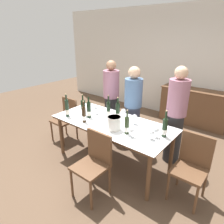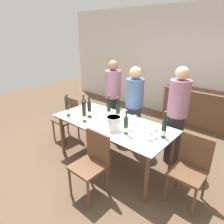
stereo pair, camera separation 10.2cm
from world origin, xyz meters
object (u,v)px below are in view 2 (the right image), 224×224
object	(u,v)px
person_guest_left	(134,109)
person_guest_right	(176,118)
wine_glass_1	(124,111)
wine_glass_2	(155,131)
wine_glass_3	(131,131)
wine_glass_5	(97,108)
wine_bottle_4	(109,110)
sideboard_cabinet	(197,108)
chair_near_front	(93,160)
wine_glass_4	(150,133)
wine_bottle_5	(126,126)
wine_bottle_0	(164,129)
dining_table	(112,126)
wine_bottle_7	(84,115)
wine_glass_0	(134,118)
wine_bottle_3	(68,108)
wine_bottle_1	(118,112)
chair_right_end	(191,165)
wine_bottle_2	(84,108)
chair_left_end	(68,116)
person_host	(113,99)
ice_bucket	(114,123)
wine_bottle_6	(89,110)

from	to	relation	value
person_guest_left	person_guest_right	world-z (taller)	person_guest_right
wine_glass_1	wine_glass_2	world-z (taller)	wine_glass_2
wine_glass_3	wine_glass_5	distance (m)	1.03
wine_bottle_4	wine_glass_5	size ratio (longest dim) A/B	2.61
sideboard_cabinet	chair_near_front	size ratio (longest dim) A/B	1.76
wine_bottle_4	wine_glass_4	distance (m)	0.96
wine_glass_3	person_guest_left	bearing A→B (deg)	122.68
wine_glass_3	wine_glass_4	distance (m)	0.27
wine_bottle_4	wine_bottle_5	bearing A→B (deg)	-26.16
wine_bottle_0	wine_glass_2	xyz separation A→B (m)	(-0.08, -0.09, -0.02)
dining_table	wine_bottle_7	size ratio (longest dim) A/B	5.60
wine_glass_3	chair_near_front	world-z (taller)	wine_glass_3
wine_bottle_0	wine_glass_0	size ratio (longest dim) A/B	2.47
dining_table	wine_glass_5	world-z (taller)	wine_glass_5
wine_bottle_0	wine_bottle_3	distance (m)	1.67
wine_bottle_3	wine_glass_3	world-z (taller)	wine_bottle_3
wine_bottle_7	wine_glass_4	bearing A→B (deg)	9.20
wine_bottle_1	wine_bottle_4	bearing A→B (deg)	-178.39
wine_bottle_3	wine_bottle_4	bearing A→B (deg)	35.63
wine_bottle_4	chair_right_end	xyz separation A→B (m)	(1.48, -0.03, -0.39)
wine_bottle_2	chair_near_front	xyz separation A→B (m)	(0.84, -0.62, -0.37)
wine_bottle_3	chair_right_end	bearing A→B (deg)	10.53
sideboard_cabinet	person_guest_left	bearing A→B (deg)	-107.90
dining_table	wine_bottle_2	xyz separation A→B (m)	(-0.59, -0.07, 0.20)
dining_table	wine_bottle_5	xyz separation A→B (m)	(0.41, -0.17, 0.19)
dining_table	person_guest_right	xyz separation A→B (m)	(0.77, 0.74, 0.13)
wine_bottle_7	chair_left_end	size ratio (longest dim) A/B	0.41
person_guest_left	person_guest_right	bearing A→B (deg)	2.29
wine_glass_5	dining_table	bearing A→B (deg)	-13.64
person_host	person_guest_left	bearing A→B (deg)	-10.94
ice_bucket	wine_glass_0	size ratio (longest dim) A/B	1.32
wine_bottle_5	person_guest_right	world-z (taller)	person_guest_right
wine_bottle_6	wine_glass_1	bearing A→B (deg)	43.97
wine_bottle_2	wine_bottle_4	size ratio (longest dim) A/B	0.95
wine_bottle_4	person_guest_right	size ratio (longest dim) A/B	0.24
wine_bottle_3	chair_left_end	bearing A→B (deg)	145.13
wine_bottle_5	person_host	xyz separation A→B (m)	(-1.10, 0.99, -0.08)
wine_bottle_5	chair_left_end	xyz separation A→B (m)	(-1.71, 0.25, -0.40)
wine_bottle_5	wine_bottle_0	bearing A→B (deg)	29.55
wine_bottle_0	person_host	world-z (taller)	person_host
wine_bottle_4	chair_left_end	xyz separation A→B (m)	(-1.13, -0.04, -0.41)
ice_bucket	wine_glass_5	xyz separation A→B (m)	(-0.65, 0.29, -0.00)
chair_near_front	person_host	bearing A→B (deg)	121.85
wine_glass_4	person_host	xyz separation A→B (m)	(-1.46, 0.91, -0.06)
ice_bucket	chair_right_end	xyz separation A→B (m)	(1.11, 0.27, -0.37)
wine_bottle_0	wine_glass_3	distance (m)	0.46
chair_left_end	chair_right_end	distance (m)	2.60
wine_bottle_5	wine_bottle_3	bearing A→B (deg)	-173.64
person_guest_right	wine_glass_5	bearing A→B (deg)	-152.87
wine_bottle_1	wine_glass_0	bearing A→B (deg)	10.13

